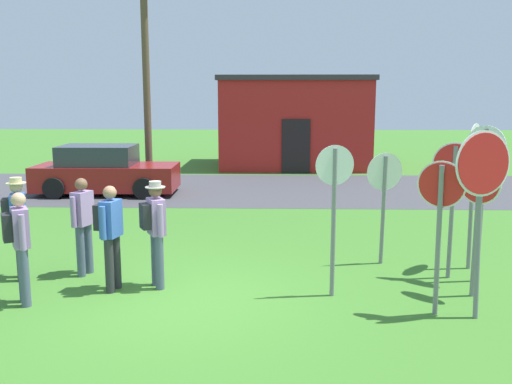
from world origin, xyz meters
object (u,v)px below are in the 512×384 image
person_in_blue (83,221)px  person_with_sunhat (20,240)px  stop_sign_leaning_right (478,203)px  stop_sign_leaning_left (334,198)px  stop_sign_far_back (483,178)px  stop_sign_low_front (384,190)px  parked_car_on_street (105,172)px  stop_sign_nearest (453,187)px  person_in_dark_shirt (110,230)px  utility_pole (146,59)px  person_in_teal (155,226)px  stop_sign_rear_right (440,213)px  stop_sign_tallest (473,170)px  stop_sign_rear_left (482,189)px  person_near_signs (17,221)px

person_in_blue → person_with_sunhat: size_ratio=1.00×
stop_sign_leaning_right → stop_sign_leaning_left: size_ratio=0.93×
stop_sign_far_back → stop_sign_low_front: size_ratio=1.26×
parked_car_on_street → stop_sign_nearest: 11.41m
person_in_dark_shirt → utility_pole: bearing=99.2°
person_in_teal → stop_sign_leaning_right: bearing=-2.8°
stop_sign_rear_right → parked_car_on_street: bearing=128.2°
stop_sign_rear_right → person_in_teal: stop_sign_rear_right is taller
stop_sign_leaning_right → person_in_blue: stop_sign_leaning_right is taller
stop_sign_leaning_left → person_with_sunhat: size_ratio=1.39×
stop_sign_nearest → person_with_sunhat: stop_sign_nearest is taller
stop_sign_tallest → stop_sign_nearest: bearing=-132.4°
person_in_blue → stop_sign_nearest: bearing=0.1°
stop_sign_far_back → stop_sign_rear_right: (-1.12, -1.51, -0.26)m
parked_car_on_street → stop_sign_far_back: bearing=-42.9°
stop_sign_tallest → stop_sign_rear_left: size_ratio=0.99×
stop_sign_rear_left → stop_sign_low_front: bearing=108.3°
stop_sign_low_front → stop_sign_leaning_right: bearing=-56.7°
stop_sign_low_front → person_near_signs: size_ratio=1.18×
utility_pole → stop_sign_far_back: bearing=-52.5°
stop_sign_rear_right → person_with_sunhat: bearing=177.7°
stop_sign_tallest → person_in_blue: bearing=-175.2°
stop_sign_leaning_right → person_in_blue: size_ratio=1.28×
stop_sign_nearest → stop_sign_rear_right: (-0.69, -1.67, -0.09)m
stop_sign_rear_right → stop_sign_low_front: (-0.29, 2.46, -0.09)m
stop_sign_tallest → person_in_dark_shirt: 6.24m
stop_sign_low_front → person_in_dark_shirt: bearing=-161.0°
stop_sign_nearest → stop_sign_rear_left: size_ratio=0.88×
stop_sign_rear_left → person_with_sunhat: bearing=177.6°
parked_car_on_street → stop_sign_rear_right: stop_sign_rear_right is taller
stop_sign_tallest → stop_sign_nearest: (-0.50, -0.55, -0.21)m
stop_sign_nearest → stop_sign_rear_left: (-0.16, -1.70, 0.25)m
stop_sign_tallest → person_in_teal: bearing=-167.7°
stop_sign_nearest → stop_sign_leaning_left: size_ratio=0.99×
stop_sign_rear_right → person_in_teal: 4.32m
stop_sign_tallest → person_in_blue: size_ratio=1.53×
stop_sign_leaning_right → person_in_blue: 6.41m
stop_sign_leaning_left → person_in_blue: bearing=167.8°
stop_sign_far_back → person_in_dark_shirt: (-5.96, -0.62, -0.76)m
stop_sign_rear_left → stop_sign_far_back: bearing=69.3°
stop_sign_leaning_left → stop_sign_low_front: bearing=57.6°
stop_sign_low_front → stop_sign_leaning_left: bearing=-122.4°
utility_pole → stop_sign_far_back: 12.84m
person_near_signs → person_in_teal: same height
parked_car_on_street → stop_sign_nearest: bearing=-43.8°
stop_sign_tallest → stop_sign_nearest: stop_sign_tallest is taller
person_in_dark_shirt → person_near_signs: 1.77m
stop_sign_far_back → stop_sign_rear_right: stop_sign_far_back is taller
person_in_dark_shirt → person_near_signs: (-1.70, 0.49, 0.03)m
stop_sign_leaning_left → stop_sign_tallest: bearing=29.7°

